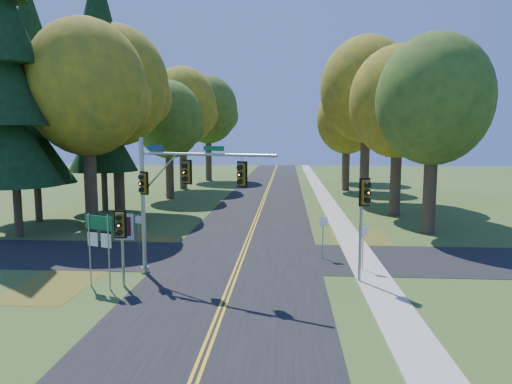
# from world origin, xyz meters

# --- Properties ---
(ground) EXTENTS (160.00, 160.00, 0.00)m
(ground) POSITION_xyz_m (0.00, 0.00, 0.00)
(ground) COLOR #36521D
(ground) RESTS_ON ground
(road_main) EXTENTS (8.00, 160.00, 0.02)m
(road_main) POSITION_xyz_m (0.00, 0.00, 0.01)
(road_main) COLOR black
(road_main) RESTS_ON ground
(road_cross) EXTENTS (60.00, 6.00, 0.02)m
(road_cross) POSITION_xyz_m (0.00, 2.00, 0.01)
(road_cross) COLOR black
(road_cross) RESTS_ON ground
(centerline_left) EXTENTS (0.10, 160.00, 0.01)m
(centerline_left) POSITION_xyz_m (-0.10, 0.00, 0.03)
(centerline_left) COLOR gold
(centerline_left) RESTS_ON road_main
(centerline_right) EXTENTS (0.10, 160.00, 0.01)m
(centerline_right) POSITION_xyz_m (0.10, 0.00, 0.03)
(centerline_right) COLOR gold
(centerline_right) RESTS_ON road_main
(sidewalk_east) EXTENTS (1.60, 160.00, 0.06)m
(sidewalk_east) POSITION_xyz_m (6.20, 0.00, 0.03)
(sidewalk_east) COLOR #9E998E
(sidewalk_east) RESTS_ON ground
(leaf_patch_w_near) EXTENTS (4.00, 6.00, 0.00)m
(leaf_patch_w_near) POSITION_xyz_m (-6.50, 4.00, 0.01)
(leaf_patch_w_near) COLOR brown
(leaf_patch_w_near) RESTS_ON ground
(leaf_patch_e) EXTENTS (3.50, 8.00, 0.00)m
(leaf_patch_e) POSITION_xyz_m (6.80, 6.00, 0.01)
(leaf_patch_e) COLOR brown
(leaf_patch_e) RESTS_ON ground
(leaf_patch_w_far) EXTENTS (3.00, 5.00, 0.00)m
(leaf_patch_w_far) POSITION_xyz_m (-7.50, -3.00, 0.01)
(leaf_patch_w_far) COLOR brown
(leaf_patch_w_far) RESTS_ON ground
(tree_w_a) EXTENTS (8.00, 8.00, 14.15)m
(tree_w_a) POSITION_xyz_m (-11.13, 9.38, 9.49)
(tree_w_a) COLOR #38281C
(tree_w_a) RESTS_ON ground
(tree_e_a) EXTENTS (7.20, 7.20, 12.73)m
(tree_e_a) POSITION_xyz_m (11.57, 8.77, 8.53)
(tree_e_a) COLOR #38281C
(tree_e_a) RESTS_ON ground
(tree_w_b) EXTENTS (8.60, 8.60, 15.38)m
(tree_w_b) POSITION_xyz_m (-11.72, 16.29, 10.37)
(tree_w_b) COLOR #38281C
(tree_w_b) RESTS_ON ground
(tree_e_b) EXTENTS (7.60, 7.60, 13.33)m
(tree_e_b) POSITION_xyz_m (10.97, 15.58, 8.90)
(tree_e_b) COLOR #38281C
(tree_e_b) RESTS_ON ground
(tree_w_c) EXTENTS (6.80, 6.80, 11.91)m
(tree_w_c) POSITION_xyz_m (-9.54, 24.47, 7.94)
(tree_w_c) COLOR #38281C
(tree_w_c) RESTS_ON ground
(tree_e_c) EXTENTS (8.80, 8.80, 15.79)m
(tree_e_c) POSITION_xyz_m (9.88, 23.69, 10.66)
(tree_e_c) COLOR #38281C
(tree_e_c) RESTS_ON ground
(tree_w_d) EXTENTS (8.20, 8.20, 14.56)m
(tree_w_d) POSITION_xyz_m (-10.13, 33.18, 9.78)
(tree_w_d) COLOR #38281C
(tree_w_d) RESTS_ON ground
(tree_e_d) EXTENTS (7.00, 7.00, 12.32)m
(tree_e_d) POSITION_xyz_m (9.26, 32.87, 8.24)
(tree_e_d) COLOR #38281C
(tree_e_d) RESTS_ON ground
(tree_w_e) EXTENTS (8.40, 8.40, 14.97)m
(tree_w_e) POSITION_xyz_m (-8.92, 44.09, 10.07)
(tree_w_e) COLOR #38281C
(tree_w_e) RESTS_ON ground
(tree_e_e) EXTENTS (7.80, 7.80, 13.74)m
(tree_e_e) POSITION_xyz_m (10.47, 43.58, 9.19)
(tree_e_e) COLOR #38281C
(tree_e_e) RESTS_ON ground
(pine_a) EXTENTS (5.60, 5.60, 19.48)m
(pine_a) POSITION_xyz_m (-14.50, 6.00, 9.18)
(pine_a) COLOR #38281C
(pine_a) RESTS_ON ground
(pine_b) EXTENTS (5.60, 5.60, 17.31)m
(pine_b) POSITION_xyz_m (-16.00, 11.00, 8.16)
(pine_b) COLOR #38281C
(pine_b) RESTS_ON ground
(pine_c) EXTENTS (5.60, 5.60, 20.56)m
(pine_c) POSITION_xyz_m (-13.00, 16.00, 9.69)
(pine_c) COLOR #38281C
(pine_c) RESTS_ON ground
(traffic_mast) EXTENTS (6.36, 2.89, 6.24)m
(traffic_mast) POSITION_xyz_m (-2.66, -1.72, 4.01)
(traffic_mast) COLOR #919499
(traffic_mast) RESTS_ON ground
(east_signal_pole) EXTENTS (0.50, 0.60, 4.55)m
(east_signal_pole) POSITION_xyz_m (5.57, -1.91, 3.45)
(east_signal_pole) COLOR gray
(east_signal_pole) RESTS_ON ground
(ped_signal_pole) EXTENTS (0.52, 0.59, 3.26)m
(ped_signal_pole) POSITION_xyz_m (-4.48, -3.13, 2.43)
(ped_signal_pole) COLOR gray
(ped_signal_pole) RESTS_ON ground
(route_sign_cluster) EXTENTS (1.37, 0.56, 3.12)m
(route_sign_cluster) POSITION_xyz_m (-5.37, -3.23, 2.20)
(route_sign_cluster) COLOR gray
(route_sign_cluster) RESTS_ON ground
(info_kiosk) EXTENTS (1.17, 0.20, 1.62)m
(info_kiosk) POSITION_xyz_m (-7.56, 5.52, 0.81)
(info_kiosk) COLOR silver
(info_kiosk) RESTS_ON ground
(reg_sign_e_north) EXTENTS (0.43, 0.10, 2.24)m
(reg_sign_e_north) POSITION_xyz_m (4.20, 2.07, 1.54)
(reg_sign_e_north) COLOR gray
(reg_sign_e_north) RESTS_ON ground
(reg_sign_e_south) EXTENTS (0.42, 0.08, 2.21)m
(reg_sign_e_south) POSITION_xyz_m (5.90, -0.01, 1.52)
(reg_sign_e_south) COLOR gray
(reg_sign_e_south) RESTS_ON ground
(reg_sign_w) EXTENTS (0.38, 0.14, 2.05)m
(reg_sign_w) POSITION_xyz_m (-5.74, 2.85, 1.40)
(reg_sign_w) COLOR gray
(reg_sign_w) RESTS_ON ground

